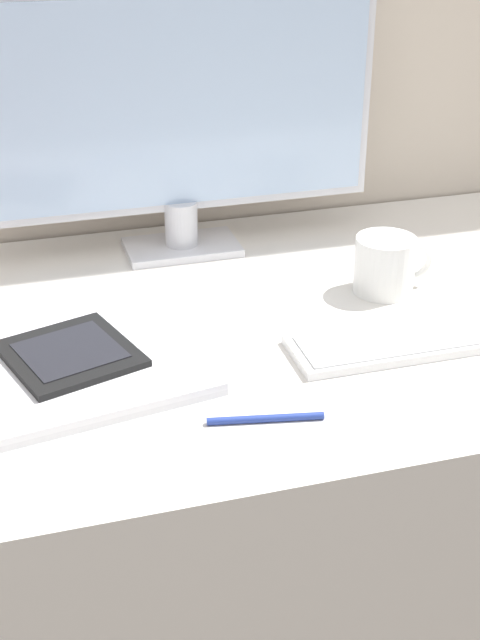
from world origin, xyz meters
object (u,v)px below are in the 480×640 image
laptop (63,372)px  pen (266,419)px  coffee_mug (386,265)px  keyboard (406,341)px  monitor (177,115)px  ereader (70,354)px

laptop → pen: laptop is taller
laptop → coffee_mug: size_ratio=3.07×
keyboard → coffee_mug: size_ratio=2.58×
monitor → coffee_mug: monitor is taller
laptop → coffee_mug: bearing=13.7°
keyboard → laptop: (-0.45, 0.04, 0.00)m
monitor → laptop: size_ratio=1.69×
monitor → coffee_mug: size_ratio=5.19×
coffee_mug → ereader: bearing=-168.3°
laptop → pen: (0.21, -0.16, -0.00)m
keyboard → pen: 0.26m
coffee_mug → pen: size_ratio=0.90×
monitor → ereader: bearing=-123.4°
ereader → coffee_mug: coffee_mug is taller
keyboard → pen: bearing=-152.9°
monitor → ereader: size_ratio=3.27×
keyboard → ereader: bearing=171.9°
monitor → pen: size_ratio=4.69×
monitor → laptop: (-0.23, -0.35, -0.21)m
monitor → pen: bearing=-92.0°
coffee_mug → pen: (-0.27, -0.28, -0.04)m
monitor → laptop: bearing=-123.3°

